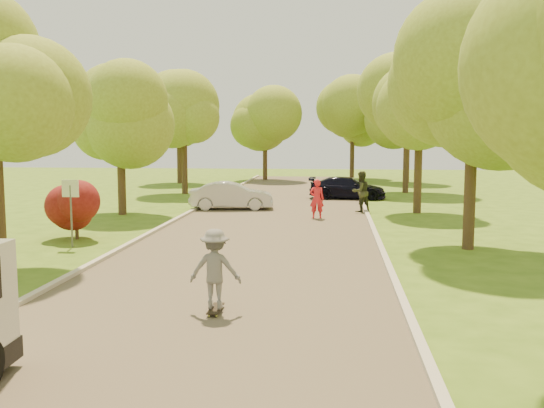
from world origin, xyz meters
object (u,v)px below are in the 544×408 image
at_px(dark_sedan, 347,188).
at_px(skateboarder, 215,269).
at_px(street_sign, 71,199).
at_px(person_striped, 317,199).
at_px(longboard, 216,309).
at_px(person_olive, 361,192).
at_px(silver_sedan, 231,196).

distance_m(dark_sedan, skateboarder, 22.72).
xyz_separation_m(dark_sedan, skateboarder, (-3.10, -22.51, 0.29)).
relative_size(street_sign, person_striped, 1.27).
relative_size(dark_sedan, longboard, 5.17).
height_order(street_sign, person_striped, street_sign).
distance_m(street_sign, person_olive, 13.87).
relative_size(person_striped, person_olive, 0.89).
xyz_separation_m(skateboarder, person_striped, (1.62, 14.22, -0.06)).
xyz_separation_m(dark_sedan, person_striped, (-1.48, -8.29, 0.23)).
bearing_deg(person_olive, dark_sedan, -120.45).
height_order(dark_sedan, skateboarder, skateboarder).
xyz_separation_m(dark_sedan, person_olive, (0.50, -5.85, 0.33)).
distance_m(silver_sedan, longboard, 17.31).
relative_size(silver_sedan, longboard, 4.85).
relative_size(street_sign, silver_sedan, 0.54).
xyz_separation_m(longboard, skateboarder, (-0.00, 0.00, 0.82)).
height_order(silver_sedan, skateboarder, skateboarder).
bearing_deg(dark_sedan, person_striped, 172.83).
bearing_deg(street_sign, person_olive, 46.15).
relative_size(silver_sedan, person_striped, 2.36).
height_order(dark_sedan, longboard, dark_sedan).
height_order(longboard, person_olive, person_olive).
bearing_deg(skateboarder, dark_sedan, -98.29).
bearing_deg(longboard, dark_sedan, -98.29).
bearing_deg(longboard, person_striped, -96.96).
xyz_separation_m(silver_sedan, dark_sedan, (5.70, 5.41, -0.04)).
height_order(street_sign, person_olive, street_sign).
relative_size(skateboarder, person_olive, 0.84).
relative_size(skateboarder, person_striped, 0.95).
relative_size(dark_sedan, person_olive, 2.25).
bearing_deg(dark_sedan, skateboarder, 175.10).
height_order(silver_sedan, dark_sedan, silver_sedan).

